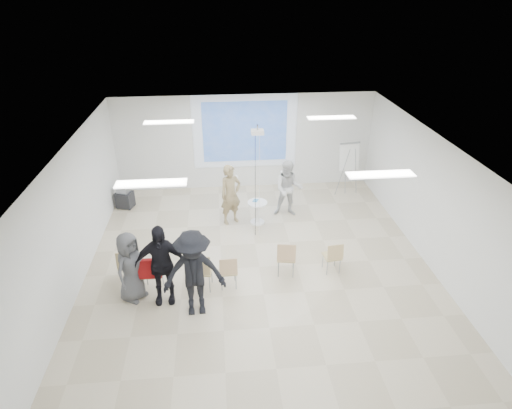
{
  "coord_description": "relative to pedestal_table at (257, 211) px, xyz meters",
  "views": [
    {
      "loc": [
        -0.85,
        -8.19,
        6.04
      ],
      "look_at": [
        0.0,
        0.8,
        1.25
      ],
      "focal_mm": 30.0,
      "sensor_mm": 36.0,
      "label": 1
    }
  ],
  "objects": [
    {
      "name": "floor",
      "position": [
        -0.16,
        -2.06,
        -0.42
      ],
      "size": [
        8.0,
        9.0,
        0.1
      ],
      "primitive_type": "cube",
      "color": "beige",
      "rests_on": "ground"
    },
    {
      "name": "ceiling",
      "position": [
        -0.16,
        -2.06,
        2.68
      ],
      "size": [
        8.0,
        9.0,
        0.1
      ],
      "primitive_type": "cube",
      "color": "white",
      "rests_on": "wall_back"
    },
    {
      "name": "wall_back",
      "position": [
        -0.16,
        2.49,
        1.13
      ],
      "size": [
        8.0,
        0.1,
        3.0
      ],
      "primitive_type": "cube",
      "color": "silver",
      "rests_on": "floor"
    },
    {
      "name": "wall_left",
      "position": [
        -4.21,
        -2.06,
        1.13
      ],
      "size": [
        0.1,
        9.0,
        3.0
      ],
      "primitive_type": "cube",
      "color": "silver",
      "rests_on": "floor"
    },
    {
      "name": "wall_right",
      "position": [
        3.89,
        -2.06,
        1.13
      ],
      "size": [
        0.1,
        9.0,
        3.0
      ],
      "primitive_type": "cube",
      "color": "silver",
      "rests_on": "floor"
    },
    {
      "name": "projection_halo",
      "position": [
        -0.16,
        2.42,
        1.48
      ],
      "size": [
        3.2,
        0.01,
        2.3
      ],
      "primitive_type": "cube",
      "color": "silver",
      "rests_on": "wall_back"
    },
    {
      "name": "projection_image",
      "position": [
        -0.16,
        2.41,
        1.48
      ],
      "size": [
        2.6,
        0.01,
        1.9
      ],
      "primitive_type": "cube",
      "color": "#3662B8",
      "rests_on": "wall_back"
    },
    {
      "name": "pedestal_table",
      "position": [
        0.0,
        0.0,
        0.0
      ],
      "size": [
        0.71,
        0.71,
        0.67
      ],
      "rotation": [
        0.0,
        0.0,
        -0.41
      ],
      "color": "white",
      "rests_on": "floor"
    },
    {
      "name": "player_left",
      "position": [
        -0.72,
        0.12,
        0.59
      ],
      "size": [
        0.84,
        0.75,
        1.92
      ],
      "primitive_type": "imported",
      "rotation": [
        0.0,
        0.0,
        0.48
      ],
      "color": "#927E59",
      "rests_on": "floor"
    },
    {
      "name": "player_right",
      "position": [
        0.91,
        0.4,
        0.54
      ],
      "size": [
        0.98,
        0.83,
        1.83
      ],
      "primitive_type": "imported",
      "rotation": [
        0.0,
        0.0,
        -0.15
      ],
      "color": "silver",
      "rests_on": "floor"
    },
    {
      "name": "controller_left",
      "position": [
        -0.54,
        0.37,
        0.9
      ],
      "size": [
        0.1,
        0.14,
        0.04
      ],
      "primitive_type": "cube",
      "rotation": [
        0.0,
        0.0,
        0.48
      ],
      "color": "white",
      "rests_on": "player_left"
    },
    {
      "name": "controller_right",
      "position": [
        0.73,
        0.65,
        0.86
      ],
      "size": [
        0.05,
        0.11,
        0.04
      ],
      "primitive_type": "cube",
      "rotation": [
        0.0,
        0.0,
        -0.15
      ],
      "color": "white",
      "rests_on": "player_right"
    },
    {
      "name": "chair_far_left",
      "position": [
        -3.09,
        -2.35,
        0.13
      ],
      "size": [
        0.41,
        0.44,
        0.86
      ],
      "rotation": [
        0.0,
        0.0,
        0.02
      ],
      "color": "tan",
      "rests_on": "floor"
    },
    {
      "name": "chair_left_mid",
      "position": [
        -2.52,
        -2.74,
        0.16
      ],
      "size": [
        0.43,
        0.47,
        0.91
      ],
      "rotation": [
        0.0,
        0.0,
        -0.02
      ],
      "color": "tan",
      "rests_on": "floor"
    },
    {
      "name": "chair_left_inner",
      "position": [
        -1.47,
        -2.77,
        0.18
      ],
      "size": [
        0.49,
        0.52,
        0.93
      ],
      "rotation": [
        0.0,
        0.0,
        -0.13
      ],
      "color": "tan",
      "rests_on": "floor"
    },
    {
      "name": "chair_center",
      "position": [
        -0.9,
        -2.75,
        0.11
      ],
      "size": [
        0.4,
        0.43,
        0.82
      ],
      "rotation": [
        0.0,
        0.0,
        0.05
      ],
      "color": "tan",
      "rests_on": "floor"
    },
    {
      "name": "chair_right_inner",
      "position": [
        0.42,
        -2.42,
        0.15
      ],
      "size": [
        0.48,
        0.51,
        0.89
      ],
      "rotation": [
        0.0,
        0.0,
        -0.17
      ],
      "color": "tan",
      "rests_on": "floor"
    },
    {
      "name": "chair_right_far",
      "position": [
        1.5,
        -2.42,
        0.1
      ],
      "size": [
        0.42,
        0.44,
        0.8
      ],
      "rotation": [
        0.0,
        0.0,
        0.11
      ],
      "color": "tan",
      "rests_on": "floor"
    },
    {
      "name": "red_jacket",
      "position": [
        -2.52,
        -2.89,
        0.35
      ],
      "size": [
        0.47,
        0.12,
        0.45
      ],
      "primitive_type": "cube",
      "rotation": [
        0.0,
        0.0,
        -0.02
      ],
      "color": "maroon",
      "rests_on": "chair_left_mid"
    },
    {
      "name": "laptop",
      "position": [
        -1.46,
        -2.67,
        0.13
      ],
      "size": [
        0.37,
        0.29,
        0.03
      ],
      "primitive_type": "imported",
      "rotation": [
        0.0,
        0.0,
        3.01
      ],
      "color": "black",
      "rests_on": "chair_left_inner"
    },
    {
      "name": "audience_left",
      "position": [
        -2.26,
        -3.03,
        0.66
      ],
      "size": [
        1.21,
        0.73,
        2.07
      ],
      "primitive_type": "imported",
      "rotation": [
        0.0,
        0.0,
        0.01
      ],
      "color": "black",
      "rests_on": "floor"
    },
    {
      "name": "audience_mid",
      "position": [
        -1.58,
        -3.46,
        0.7
      ],
      "size": [
        1.43,
        0.83,
        2.15
      ],
      "primitive_type": "imported",
      "rotation": [
        0.0,
        0.0,
        0.05
      ],
      "color": "black",
      "rests_on": "floor"
    },
    {
      "name": "audience_outer",
      "position": [
        -2.91,
        -2.88,
        0.51
      ],
      "size": [
        0.94,
        1.03,
        1.76
      ],
      "primitive_type": "imported",
      "rotation": [
        0.0,
        0.0,
        1.02
      ],
      "color": "#525357",
      "rests_on": "floor"
    },
    {
      "name": "flipchart_easel",
      "position": [
        2.95,
        1.54,
        0.89
      ],
      "size": [
        0.73,
        0.56,
        1.71
      ],
      "rotation": [
        0.0,
        0.0,
        0.12
      ],
      "color": "#94969C",
      "rests_on": "floor"
    },
    {
      "name": "av_cart",
      "position": [
        -3.81,
        1.28,
        -0.05
      ],
      "size": [
        0.56,
        0.5,
        0.7
      ],
      "rotation": [
        0.0,
        0.0,
        -0.31
      ],
      "color": "black",
      "rests_on": "floor"
    },
    {
      "name": "ceiling_projector",
      "position": [
        -0.06,
        -0.57,
        2.32
      ],
      "size": [
        0.3,
        0.25,
        3.0
      ],
      "color": "white",
      "rests_on": "ceiling"
    },
    {
      "name": "fluor_panel_nw",
      "position": [
        -2.16,
        -0.06,
        2.6
      ],
      "size": [
        1.2,
        0.3,
        0.02
      ],
      "primitive_type": "cube",
      "color": "white",
      "rests_on": "ceiling"
    },
    {
      "name": "fluor_panel_ne",
      "position": [
        1.84,
        -0.06,
        2.6
      ],
      "size": [
        1.2,
        0.3,
        0.02
      ],
      "primitive_type": "cube",
      "color": "white",
      "rests_on": "ceiling"
    },
    {
      "name": "fluor_panel_sw",
      "position": [
        -2.16,
        -3.56,
        2.6
      ],
      "size": [
        1.2,
        0.3,
        0.02
      ],
      "primitive_type": "cube",
      "color": "white",
      "rests_on": "ceiling"
    },
    {
      "name": "fluor_panel_se",
      "position": [
        1.84,
        -3.56,
        2.6
      ],
      "size": [
        1.2,
        0.3,
        0.02
      ],
      "primitive_type": "cube",
      "color": "white",
      "rests_on": "ceiling"
    }
  ]
}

